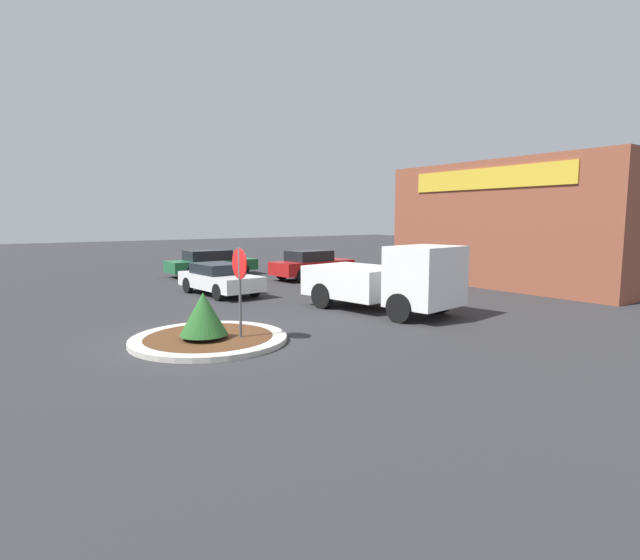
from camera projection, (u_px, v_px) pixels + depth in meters
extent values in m
plane|color=#2D2D30|center=(209.00, 342.00, 12.72)|extent=(120.00, 120.00, 0.00)
cylinder|color=#BCB7AD|center=(209.00, 339.00, 12.71)|extent=(3.96, 3.96, 0.13)
cylinder|color=#4C2D19|center=(209.00, 339.00, 12.71)|extent=(3.25, 3.25, 0.13)
cylinder|color=#4C4C51|center=(240.00, 295.00, 12.52)|extent=(0.07, 0.07, 2.40)
cylinder|color=#B71414|center=(239.00, 264.00, 12.42)|extent=(0.77, 0.03, 0.77)
cylinder|color=brown|center=(204.00, 337.00, 12.44)|extent=(0.08, 0.08, 0.11)
cone|color=#235623|center=(203.00, 314.00, 12.37)|extent=(1.19, 1.19, 1.07)
cube|color=white|center=(425.00, 276.00, 15.49)|extent=(2.02, 2.44, 1.87)
cube|color=white|center=(356.00, 281.00, 17.61)|extent=(3.53, 2.78, 1.04)
cube|color=black|center=(443.00, 267.00, 15.03)|extent=(0.33, 1.97, 0.66)
cylinder|color=black|center=(439.00, 300.00, 16.46)|extent=(0.92, 0.38, 0.89)
cylinder|color=black|center=(400.00, 308.00, 14.98)|extent=(0.92, 0.38, 0.89)
cylinder|color=black|center=(363.00, 290.00, 18.83)|extent=(0.92, 0.38, 0.89)
cylinder|color=black|center=(322.00, 296.00, 17.35)|extent=(0.92, 0.38, 0.89)
cube|color=brown|center=(525.00, 224.00, 23.70)|extent=(11.40, 6.00, 5.66)
cube|color=gold|center=(487.00, 178.00, 21.70)|extent=(7.98, 0.08, 0.90)
cube|color=#B21919|center=(312.00, 267.00, 25.73)|extent=(2.10, 4.49, 0.65)
cube|color=black|center=(309.00, 256.00, 25.52)|extent=(1.71, 2.21, 0.53)
cylinder|color=black|center=(322.00, 269.00, 27.24)|extent=(0.25, 0.72, 0.71)
cylinder|color=black|center=(342.00, 272.00, 26.02)|extent=(0.25, 0.72, 0.71)
cylinder|color=black|center=(282.00, 273.00, 25.50)|extent=(0.25, 0.72, 0.71)
cylinder|color=black|center=(302.00, 275.00, 24.28)|extent=(0.25, 0.72, 0.71)
cube|color=silver|center=(220.00, 281.00, 20.45)|extent=(4.34, 2.07, 0.58)
cube|color=black|center=(217.00, 268.00, 20.55)|extent=(2.13, 1.70, 0.42)
cylinder|color=black|center=(254.00, 288.00, 20.01)|extent=(0.67, 0.24, 0.66)
cylinder|color=black|center=(218.00, 292.00, 18.97)|extent=(0.67, 0.24, 0.66)
cylinder|color=black|center=(222.00, 282.00, 22.00)|extent=(0.67, 0.24, 0.66)
cylinder|color=black|center=(188.00, 285.00, 20.96)|extent=(0.67, 0.24, 0.66)
cube|color=#1E6638|center=(212.00, 265.00, 27.16)|extent=(1.89, 4.73, 0.59)
cube|color=black|center=(207.00, 255.00, 26.95)|extent=(1.64, 2.28, 0.53)
cylinder|color=black|center=(230.00, 267.00, 28.70)|extent=(0.21, 0.69, 0.68)
cylinder|color=black|center=(243.00, 269.00, 27.33)|extent=(0.21, 0.69, 0.68)
cylinder|color=black|center=(180.00, 270.00, 27.04)|extent=(0.21, 0.69, 0.68)
cylinder|color=black|center=(192.00, 273.00, 25.67)|extent=(0.21, 0.69, 0.68)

